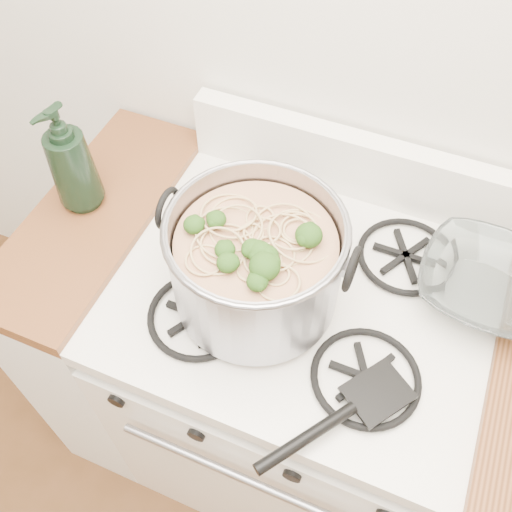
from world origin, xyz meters
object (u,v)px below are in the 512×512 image
at_px(gas_range, 293,382).
at_px(stock_pot, 256,264).
at_px(spatula, 378,391).
at_px(glass_bowl, 482,288).
at_px(bottle, 70,158).

height_order(gas_range, stock_pot, stock_pot).
height_order(stock_pot, spatula, stock_pot).
xyz_separation_m(stock_pot, glass_bowl, (0.41, 0.18, -0.09)).
relative_size(gas_range, stock_pot, 2.58).
bearing_deg(gas_range, stock_pot, -142.62).
bearing_deg(glass_bowl, gas_range, -160.98).
bearing_deg(stock_pot, bottle, 169.69).
bearing_deg(bottle, spatula, -1.50).
relative_size(stock_pot, glass_bowl, 3.44).
distance_m(gas_range, bottle, 0.82).
height_order(spatula, bottle, bottle).
xyz_separation_m(stock_pot, spatula, (0.28, -0.11, -0.09)).
distance_m(spatula, glass_bowl, 0.32).
relative_size(gas_range, glass_bowl, 8.87).
relative_size(spatula, bottle, 1.18).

